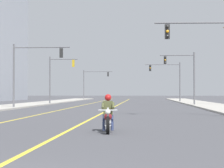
{
  "coord_description": "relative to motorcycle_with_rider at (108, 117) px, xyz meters",
  "views": [
    {
      "loc": [
        2.99,
        -6.43,
        1.52
      ],
      "look_at": [
        0.67,
        26.7,
        2.18
      ],
      "focal_mm": 69.14,
      "sensor_mm": 36.0,
      "label": 1
    }
  ],
  "objects": [
    {
      "name": "traffic_signal_mid_right",
      "position": [
        6.22,
        33.73,
        3.46
      ],
      "size": [
        4.03,
        0.37,
        6.2
      ],
      "color": "#56565B",
      "rests_on": "ground"
    },
    {
      "name": "motorcycle_with_rider",
      "position": [
        0.0,
        0.0,
        0.0
      ],
      "size": [
        0.7,
        2.19,
        1.46
      ],
      "color": "black",
      "rests_on": "ground"
    },
    {
      "name": "traffic_signal_far_right",
      "position": [
        5.55,
        50.36,
        3.55
      ],
      "size": [
        5.48,
        0.47,
        6.2
      ],
      "color": "#56565B",
      "rests_on": "ground"
    },
    {
      "name": "traffic_signal_mid_left",
      "position": [
        -9.63,
        38.66,
        3.44
      ],
      "size": [
        3.7,
        0.37,
        6.2
      ],
      "color": "#56565B",
      "rests_on": "ground"
    },
    {
      "name": "traffic_signal_near_right",
      "position": [
        5.79,
        10.38,
        3.54
      ],
      "size": [
        5.33,
        0.49,
        6.2
      ],
      "color": "#56565B",
      "rests_on": "ground"
    },
    {
      "name": "traffic_signal_far_left",
      "position": [
        -9.0,
        72.09,
        3.58
      ],
      "size": [
        6.08,
        0.53,
        6.2
      ],
      "color": "#56565B",
      "rests_on": "ground"
    },
    {
      "name": "traffic_signal_near_left",
      "position": [
        -9.4,
        24.06,
        3.55
      ],
      "size": [
        5.51,
        0.37,
        6.2
      ],
      "color": "#56565B",
      "rests_on": "ground"
    },
    {
      "name": "sidewalk_kerb_right",
      "position": [
        9.01,
        29.88,
        -0.52
      ],
      "size": [
        4.4,
        110.0,
        0.14
      ],
      "primitive_type": "cube",
      "color": "#ADA89E",
      "rests_on": "ground"
    },
    {
      "name": "lane_stripe_center",
      "position": [
        -1.63,
        34.88,
        -0.58
      ],
      "size": [
        0.16,
        100.0,
        0.01
      ],
      "primitive_type": "cube",
      "color": "yellow",
      "rests_on": "ground"
    },
    {
      "name": "lane_stripe_left",
      "position": [
        -5.78,
        34.88,
        -0.58
      ],
      "size": [
        0.16,
        100.0,
        0.01
      ],
      "primitive_type": "cube",
      "color": "yellow",
      "rests_on": "ground"
    },
    {
      "name": "sidewalk_kerb_left",
      "position": [
        -12.37,
        29.88,
        -0.52
      ],
      "size": [
        4.4,
        110.0,
        0.14
      ],
      "primitive_type": "cube",
      "color": "#ADA89E",
      "rests_on": "ground"
    }
  ]
}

